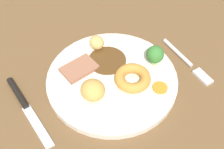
{
  "coord_description": "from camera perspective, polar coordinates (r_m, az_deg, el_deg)",
  "views": [
    {
      "loc": [
        15.6,
        37.36,
        53.89
      ],
      "look_at": [
        -3.6,
        1.44,
        6.0
      ],
      "focal_mm": 49.7,
      "sensor_mm": 36.0,
      "label": 1
    }
  ],
  "objects": [
    {
      "name": "broccoli_floret",
      "position": [
        0.65,
        7.92,
        3.64
      ],
      "size": [
        3.73,
        3.73,
        4.45
      ],
      "color": "#8CB766",
      "rests_on": "dinner_plate"
    },
    {
      "name": "carrot_coin_front",
      "position": [
        0.62,
        8.83,
        -2.43
      ],
      "size": [
        2.96,
        2.96,
        0.52
      ],
      "primitive_type": "cylinder",
      "color": "orange",
      "rests_on": "dinner_plate"
    },
    {
      "name": "knife",
      "position": [
        0.63,
        -15.77,
        -5.37
      ],
      "size": [
        3.53,
        18.55,
        1.2
      ],
      "rotation": [
        0.0,
        0.0,
        1.68
      ],
      "color": "black",
      "rests_on": "dining_table"
    },
    {
      "name": "roast_potato_right",
      "position": [
        0.59,
        -3.56,
        -2.87
      ],
      "size": [
        5.25,
        5.42,
        3.81
      ],
      "primitive_type": "ellipsoid",
      "rotation": [
        0.0,
        0.0,
        0.12
      ],
      "color": "tan",
      "rests_on": "dinner_plate"
    },
    {
      "name": "dinner_plate",
      "position": [
        0.64,
        0.0,
        -0.98
      ],
      "size": [
        27.02,
        27.02,
        1.4
      ],
      "primitive_type": "cylinder",
      "color": "silver",
      "rests_on": "dining_table"
    },
    {
      "name": "roast_potato_left",
      "position": [
        0.69,
        -2.84,
        5.9
      ],
      "size": [
        3.19,
        3.68,
        3.0
      ],
      "primitive_type": "ellipsoid",
      "rotation": [
        0.0,
        0.0,
        1.6
      ],
      "color": "#D8B260",
      "rests_on": "dinner_plate"
    },
    {
      "name": "meat_slice_main",
      "position": [
        0.65,
        -6.06,
        1.11
      ],
      "size": [
        7.91,
        6.07,
        0.8
      ],
      "primitive_type": "cube",
      "rotation": [
        0.0,
        0.0,
        0.18
      ],
      "color": "#9E664C",
      "rests_on": "dinner_plate"
    },
    {
      "name": "gravy_pool",
      "position": [
        0.67,
        -0.89,
        2.63
      ],
      "size": [
        8.16,
        8.16,
        0.3
      ],
      "primitive_type": "cylinder",
      "color": "#563819",
      "rests_on": "dinner_plate"
    },
    {
      "name": "yorkshire_pudding",
      "position": [
        0.62,
        3.8,
        -0.64
      ],
      "size": [
        7.37,
        7.37,
        2.1
      ],
      "primitive_type": "torus",
      "color": "#C68938",
      "rests_on": "dinner_plate"
    },
    {
      "name": "fork",
      "position": [
        0.7,
        13.74,
        2.24
      ],
      "size": [
        2.44,
        15.31,
        0.9
      ],
      "rotation": [
        0.0,
        0.0,
        1.64
      ],
      "color": "silver",
      "rests_on": "dining_table"
    },
    {
      "name": "dining_table",
      "position": [
        0.66,
        -3.35,
        -2.64
      ],
      "size": [
        120.0,
        84.0,
        3.6
      ],
      "primitive_type": "cube",
      "color": "brown",
      "rests_on": "ground"
    }
  ]
}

